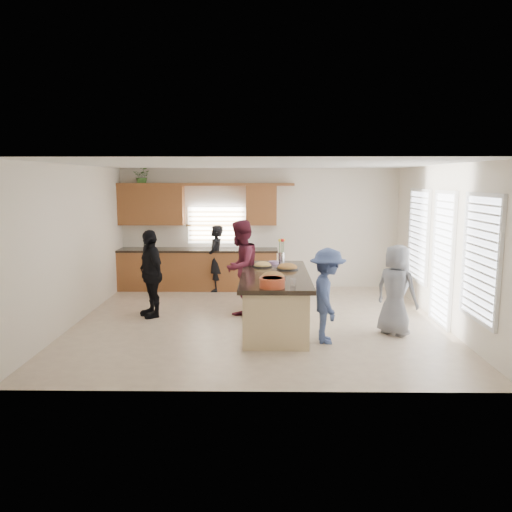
{
  "coord_description": "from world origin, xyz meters",
  "views": [
    {
      "loc": [
        0.07,
        -8.72,
        2.55
      ],
      "look_at": [
        -0.04,
        0.34,
        1.15
      ],
      "focal_mm": 35.0,
      "sensor_mm": 36.0,
      "label": 1
    }
  ],
  "objects_px": {
    "salad_bowl": "(272,282)",
    "island": "(275,302)",
    "woman_left_back": "(216,258)",
    "woman_right_back": "(327,296)",
    "woman_right_front": "(396,290)",
    "woman_left_front": "(151,273)",
    "woman_left_mid": "(240,267)"
  },
  "relations": [
    {
      "from": "salad_bowl",
      "to": "woman_right_back",
      "type": "distance_m",
      "value": 0.98
    },
    {
      "from": "woman_left_back",
      "to": "woman_left_front",
      "type": "bearing_deg",
      "value": -18.39
    },
    {
      "from": "woman_left_mid",
      "to": "woman_right_front",
      "type": "height_order",
      "value": "woman_left_mid"
    },
    {
      "from": "salad_bowl",
      "to": "woman_right_front",
      "type": "relative_size",
      "value": 0.26
    },
    {
      "from": "island",
      "to": "woman_right_front",
      "type": "distance_m",
      "value": 2.04
    },
    {
      "from": "woman_left_mid",
      "to": "woman_right_front",
      "type": "xyz_separation_m",
      "value": [
        2.61,
        -1.28,
        -0.15
      ]
    },
    {
      "from": "island",
      "to": "woman_left_mid",
      "type": "height_order",
      "value": "woman_left_mid"
    },
    {
      "from": "woman_right_back",
      "to": "salad_bowl",
      "type": "bearing_deg",
      "value": 113.35
    },
    {
      "from": "salad_bowl",
      "to": "woman_left_mid",
      "type": "distance_m",
      "value": 2.11
    },
    {
      "from": "woman_left_back",
      "to": "island",
      "type": "bearing_deg",
      "value": 31.12
    },
    {
      "from": "woman_left_front",
      "to": "island",
      "type": "bearing_deg",
      "value": 40.77
    },
    {
      "from": "woman_right_front",
      "to": "woman_left_front",
      "type": "bearing_deg",
      "value": 31.59
    },
    {
      "from": "salad_bowl",
      "to": "woman_left_back",
      "type": "bearing_deg",
      "value": 107.07
    },
    {
      "from": "woman_left_front",
      "to": "woman_right_front",
      "type": "xyz_separation_m",
      "value": [
        4.27,
        -1.05,
        -0.07
      ]
    },
    {
      "from": "woman_left_mid",
      "to": "woman_right_back",
      "type": "bearing_deg",
      "value": 65.11
    },
    {
      "from": "island",
      "to": "woman_left_back",
      "type": "relative_size",
      "value": 1.79
    },
    {
      "from": "salad_bowl",
      "to": "woman_left_front",
      "type": "height_order",
      "value": "woman_left_front"
    },
    {
      "from": "woman_left_front",
      "to": "salad_bowl",
      "type": "bearing_deg",
      "value": 18.04
    },
    {
      "from": "woman_left_mid",
      "to": "woman_right_back",
      "type": "xyz_separation_m",
      "value": [
        1.43,
        -1.69,
        -0.15
      ]
    },
    {
      "from": "island",
      "to": "woman_left_front",
      "type": "bearing_deg",
      "value": 164.15
    },
    {
      "from": "woman_left_front",
      "to": "woman_right_back",
      "type": "distance_m",
      "value": 3.43
    },
    {
      "from": "salad_bowl",
      "to": "woman_left_front",
      "type": "xyz_separation_m",
      "value": [
        -2.22,
        1.81,
        -0.22
      ]
    },
    {
      "from": "woman_left_back",
      "to": "woman_left_front",
      "type": "xyz_separation_m",
      "value": [
        -1.01,
        -2.16,
        0.06
      ]
    },
    {
      "from": "salad_bowl",
      "to": "woman_right_front",
      "type": "bearing_deg",
      "value": 20.29
    },
    {
      "from": "salad_bowl",
      "to": "woman_left_mid",
      "type": "height_order",
      "value": "woman_left_mid"
    },
    {
      "from": "island",
      "to": "woman_left_back",
      "type": "bearing_deg",
      "value": 115.01
    },
    {
      "from": "salad_bowl",
      "to": "woman_right_front",
      "type": "height_order",
      "value": "woman_right_front"
    },
    {
      "from": "woman_right_front",
      "to": "woman_left_back",
      "type": "bearing_deg",
      "value": 0.94
    },
    {
      "from": "island",
      "to": "salad_bowl",
      "type": "relative_size",
      "value": 7.09
    },
    {
      "from": "salad_bowl",
      "to": "island",
      "type": "bearing_deg",
      "value": 86.43
    },
    {
      "from": "woman_right_back",
      "to": "woman_right_front",
      "type": "distance_m",
      "value": 1.25
    },
    {
      "from": "woman_right_back",
      "to": "woman_right_front",
      "type": "xyz_separation_m",
      "value": [
        1.18,
        0.42,
        0.0
      ]
    }
  ]
}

